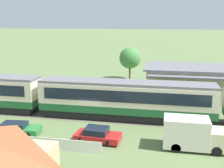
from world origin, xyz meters
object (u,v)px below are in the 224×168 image
(yard_tree_0, at_px, (130,58))
(parked_car_green, at_px, (16,129))
(parked_car_red, at_px, (98,135))
(passenger_train, at_px, (128,98))
(station_building, at_px, (185,82))
(delivery_truck_cream, at_px, (193,134))

(yard_tree_0, bearing_deg, parked_car_green, -104.95)
(parked_car_green, height_order, parked_car_red, parked_car_red)
(passenger_train, distance_m, station_building, 12.21)
(passenger_train, height_order, delivery_truck_cream, passenger_train)
(passenger_train, bearing_deg, yard_tree_0, 97.06)
(delivery_truck_cream, bearing_deg, parked_car_red, -179.51)
(passenger_train, xyz_separation_m, parked_car_red, (-1.83, -6.27, -1.72))
(parked_car_red, relative_size, delivery_truck_cream, 0.79)
(delivery_truck_cream, height_order, yard_tree_0, yard_tree_0)
(parked_car_green, bearing_deg, parked_car_red, -5.86)
(delivery_truck_cream, bearing_deg, station_building, 89.20)
(passenger_train, relative_size, parked_car_green, 12.36)
(passenger_train, height_order, parked_car_red, passenger_train)
(station_building, xyz_separation_m, delivery_truck_cream, (-0.23, -16.50, -0.88))
(yard_tree_0, bearing_deg, delivery_truck_cream, -71.74)
(parked_car_red, height_order, yard_tree_0, yard_tree_0)
(station_building, height_order, yard_tree_0, yard_tree_0)
(delivery_truck_cream, relative_size, yard_tree_0, 0.91)
(station_building, relative_size, parked_car_green, 2.35)
(passenger_train, bearing_deg, delivery_truck_cream, -44.43)
(station_building, height_order, parked_car_green, station_building)
(parked_car_green, bearing_deg, yard_tree_0, 69.14)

